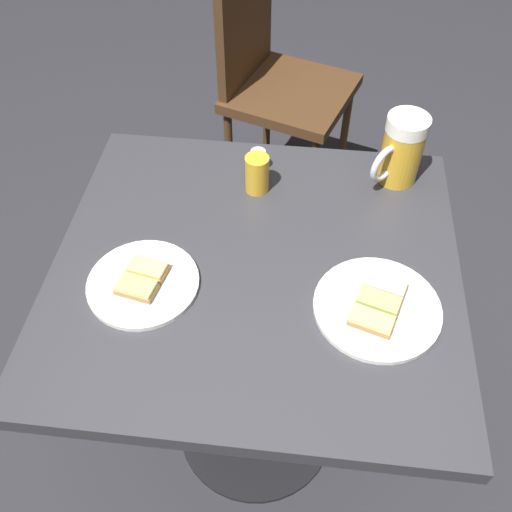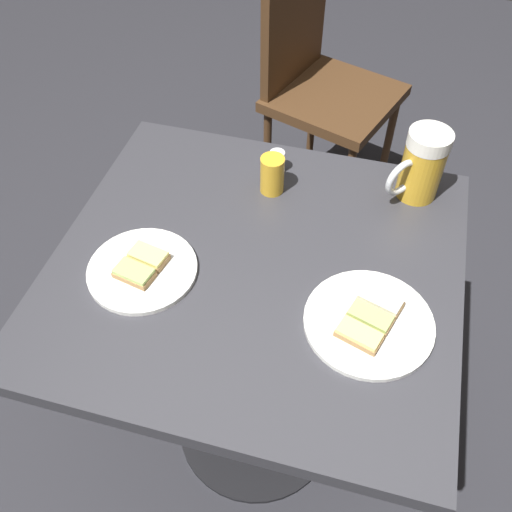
# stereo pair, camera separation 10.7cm
# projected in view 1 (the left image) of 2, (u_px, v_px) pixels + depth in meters

# --- Properties ---
(ground_plane) EXTENTS (6.00, 6.00, 0.00)m
(ground_plane) POSITION_uv_depth(u_px,v_px,m) (256.00, 425.00, 1.64)
(ground_plane) COLOR #28282D
(cafe_table) EXTENTS (0.73, 0.78, 0.74)m
(cafe_table) POSITION_uv_depth(u_px,v_px,m) (256.00, 310.00, 1.21)
(cafe_table) COLOR black
(cafe_table) RESTS_ON ground_plane
(plate_near) EXTENTS (0.23, 0.23, 0.03)m
(plate_near) POSITION_uv_depth(u_px,v_px,m) (377.00, 306.00, 1.01)
(plate_near) COLOR white
(plate_near) RESTS_ON cafe_table
(plate_far) EXTENTS (0.21, 0.21, 0.03)m
(plate_far) POSITION_uv_depth(u_px,v_px,m) (143.00, 282.00, 1.05)
(plate_far) COLOR white
(plate_far) RESTS_ON cafe_table
(beer_mug) EXTENTS (0.12, 0.11, 0.16)m
(beer_mug) POSITION_uv_depth(u_px,v_px,m) (401.00, 150.00, 1.19)
(beer_mug) COLOR gold
(beer_mug) RESTS_ON cafe_table
(beer_glass_small) EXTENTS (0.05, 0.05, 0.09)m
(beer_glass_small) POSITION_uv_depth(u_px,v_px,m) (257.00, 174.00, 1.19)
(beer_glass_small) COLOR gold
(beer_glass_small) RESTS_ON cafe_table
(salt_shaker) EXTENTS (0.03, 0.03, 0.05)m
(salt_shaker) POSITION_uv_depth(u_px,v_px,m) (258.00, 160.00, 1.25)
(salt_shaker) COLOR silver
(salt_shaker) RESTS_ON cafe_table
(cafe_chair) EXTENTS (0.48, 0.48, 0.89)m
(cafe_chair) POSITION_uv_depth(u_px,v_px,m) (274.00, 78.00, 1.89)
(cafe_chair) COLOR #472D19
(cafe_chair) RESTS_ON ground_plane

